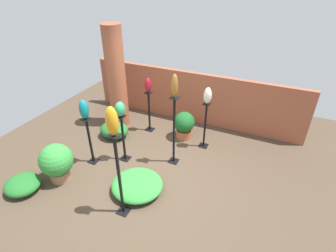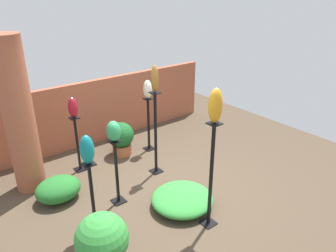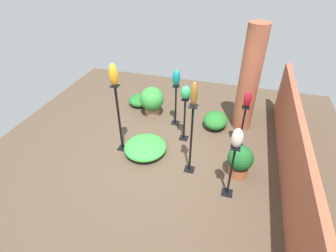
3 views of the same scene
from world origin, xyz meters
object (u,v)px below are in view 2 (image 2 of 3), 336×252
Objects in this scene: brick_pillar at (19,117)px; potted_plant_near_pillar at (121,138)px; art_vase_jade at (114,131)px; pedestal_bronze at (156,137)px; art_vase_amber at (215,106)px; art_vase_teal at (87,150)px; pedestal_teal at (93,201)px; pedestal_ivory at (149,127)px; art_vase_ruby at (73,108)px; potted_plant_back_center at (102,242)px; pedestal_ruby at (78,147)px; art_vase_bronze at (155,79)px; pedestal_jade at (117,175)px; pedestal_amber at (211,180)px; art_vase_ivory at (148,89)px.

brick_pillar is 2.00m from potted_plant_near_pillar.
brick_pillar reaches higher than art_vase_jade.
potted_plant_near_pillar is at bearing 98.62° from pedestal_bronze.
art_vase_amber is 1.68m from art_vase_teal.
pedestal_bronze is at bearing -81.38° from potted_plant_near_pillar.
pedestal_teal is 1.57× the size of potted_plant_near_pillar.
pedestal_ivory is 3.03× the size of art_vase_ruby.
brick_pillar is 1.67m from art_vase_teal.
pedestal_ivory is 1.40× the size of potted_plant_back_center.
pedestal_ruby is 0.98× the size of pedestal_teal.
art_vase_teal is at bearing -107.39° from pedestal_ruby.
pedestal_bronze is (-0.41, -0.81, 0.20)m from pedestal_ivory.
art_vase_amber reaches higher than pedestal_bronze.
pedestal_bronze is 2.32m from potted_plant_back_center.
pedestal_ivory is 2.42× the size of art_vase_bronze.
pedestal_amber is (0.75, -1.24, 0.24)m from pedestal_jade.
art_vase_teal is (-0.58, -0.36, 0.77)m from pedestal_jade.
art_vase_ivory is at bearing -4.44° from pedestal_ruby.
potted_plant_back_center is at bearing -134.90° from art_vase_ivory.
pedestal_amber is at bearing -105.28° from pedestal_ivory.
art_vase_ivory is at bearing 62.99° from art_vase_bronze.
art_vase_teal is at bearing 0.00° from pedestal_teal.
pedestal_amber is at bearing -72.06° from art_vase_ruby.
pedestal_ruby is 1.69m from art_vase_ivory.
art_vase_jade is 0.78× the size of art_vase_teal.
pedestal_jade is 1.08m from pedestal_bronze.
pedestal_bronze is 1.81m from art_vase_teal.
art_vase_ivory reaches higher than pedestal_ruby.
art_vase_ivory is 2.54m from art_vase_amber.
pedestal_amber is 1.61m from pedestal_teal.
potted_plant_back_center is at bearing -127.34° from pedestal_jade.
pedestal_bronze is at bearing -25.37° from brick_pillar.
pedestal_bronze reaches higher than art_vase_ivory.
art_vase_jade is (-0.75, 1.24, 0.49)m from pedestal_amber.
pedestal_bronze reaches higher than art_vase_teal.
art_vase_teal is 0.59× the size of potted_plant_near_pillar.
pedestal_ruby is 0.92m from potted_plant_near_pillar.
pedestal_amber reaches higher than art_vase_jade.
pedestal_jade is 1.01× the size of pedestal_teal.
pedestal_ivory reaches higher than pedestal_jade.
potted_plant_near_pillar is at bearing 87.74° from art_vase_amber.
pedestal_bronze reaches higher than pedestal_teal.
pedestal_ivory reaches higher than potted_plant_near_pillar.
art_vase_jade is 0.39× the size of potted_plant_back_center.
potted_plant_near_pillar is (0.85, 1.31, -0.86)m from art_vase_jade.
brick_pillar is at bearing 102.48° from art_vase_teal.
pedestal_ruby is at bearing 72.29° from potted_plant_back_center.
potted_plant_back_center is (0.12, -2.34, -0.83)m from brick_pillar.
art_vase_ruby is (0.87, 0.00, -0.04)m from brick_pillar.
pedestal_teal is (-1.98, -1.52, -0.02)m from pedestal_ivory.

